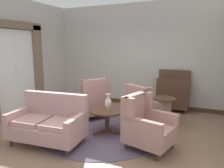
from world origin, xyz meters
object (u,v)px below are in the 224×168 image
object	(u,v)px
settee	(49,123)
armchair_beside_settee	(92,101)
coffee_table	(107,114)
side_table	(164,108)
armchair_near_sideboard	(144,107)
armchair_near_window	(146,126)
sideboard	(173,93)
porcelain_vase	(108,103)

from	to	relation	value
settee	armchair_beside_settee	world-z (taller)	armchair_beside_settee
coffee_table	settee	size ratio (longest dim) A/B	0.52
armchair_beside_settee	side_table	bearing A→B (deg)	133.23
armchair_near_sideboard	armchair_near_window	distance (m)	1.27
settee	side_table	distance (m)	2.73
armchair_near_window	sideboard	bearing A→B (deg)	12.51
porcelain_vase	side_table	xyz separation A→B (m)	(1.03, 1.03, -0.28)
porcelain_vase	armchair_near_sideboard	size ratio (longest dim) A/B	0.32
porcelain_vase	armchair_beside_settee	world-z (taller)	armchair_beside_settee
coffee_table	sideboard	bearing A→B (deg)	64.46
porcelain_vase	side_table	distance (m)	1.48
porcelain_vase	armchair_beside_settee	bearing A→B (deg)	138.76
settee	side_table	world-z (taller)	settee
porcelain_vase	armchair_near_window	size ratio (longest dim) A/B	0.36
porcelain_vase	armchair_near_window	bearing A→B (deg)	-20.06
porcelain_vase	sideboard	distance (m)	2.46
settee	armchair_near_window	bearing A→B (deg)	12.19
armchair_beside_settee	sideboard	size ratio (longest dim) A/B	0.97
settee	armchair_beside_settee	xyz separation A→B (m)	(0.02, 1.68, 0.04)
porcelain_vase	settee	distance (m)	1.31
armchair_beside_settee	side_table	distance (m)	1.90
settee	sideboard	world-z (taller)	sideboard
coffee_table	armchair_near_window	world-z (taller)	armchair_near_window
porcelain_vase	side_table	world-z (taller)	porcelain_vase
porcelain_vase	sideboard	xyz separation A→B (m)	(1.04, 2.23, -0.13)
coffee_table	side_table	size ratio (longest dim) A/B	1.16
armchair_near_sideboard	armchair_beside_settee	size ratio (longest dim) A/B	0.98
settee	armchair_near_sideboard	world-z (taller)	armchair_near_sideboard
armchair_beside_settee	sideboard	bearing A→B (deg)	162.82
porcelain_vase	side_table	bearing A→B (deg)	45.09
coffee_table	sideboard	xyz separation A→B (m)	(1.07, 2.23, 0.14)
armchair_near_sideboard	side_table	distance (m)	0.48
sideboard	armchair_near_sideboard	bearing A→B (deg)	-108.47
coffee_table	armchair_beside_settee	distance (m)	1.10
settee	side_table	bearing A→B (deg)	40.52
armchair_near_window	sideboard	xyz separation A→B (m)	(0.07, 2.58, 0.12)
side_table	armchair_near_sideboard	bearing A→B (deg)	-159.37
coffee_table	armchair_near_sideboard	world-z (taller)	armchair_near_sideboard
settee	armchair_near_sideboard	bearing A→B (deg)	45.70
settee	armchair_near_window	world-z (taller)	armchair_near_window
settee	side_table	xyz separation A→B (m)	(1.89, 1.97, 0.00)
armchair_near_window	side_table	bearing A→B (deg)	11.40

